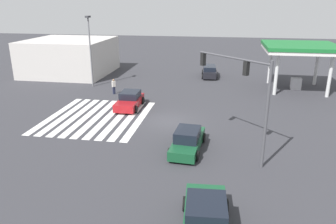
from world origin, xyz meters
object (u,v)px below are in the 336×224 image
traffic_signal_mast (245,87)px  car_0 (188,140)px  car_1 (206,217)px  car_4 (209,71)px  pedestrian (114,86)px  car_3 (130,100)px  street_light_pole_a (90,45)px

traffic_signal_mast → car_0: size_ratio=1.33×
car_1 → car_4: (-30.85, -1.35, -0.03)m
car_4 → pedestrian: (10.16, -9.69, 0.18)m
traffic_signal_mast → pedestrian: traffic_signal_mast is taller
car_1 → car_4: 30.88m
car_3 → pedestrian: pedestrian is taller
car_1 → car_3: car_1 is taller
pedestrian → street_light_pole_a: (-2.71, -3.50, 3.87)m
traffic_signal_mast → car_0: 5.25m
car_0 → pedestrian: bearing=40.8°
car_0 → street_light_pole_a: (-15.25, -12.85, 4.10)m
car_1 → pedestrian: bearing=24.5°
car_1 → car_3: bearing=22.6°
car_3 → pedestrian: 5.22m
street_light_pole_a → pedestrian: bearing=52.2°
car_0 → car_4: 22.70m
car_3 → car_4: 15.93m
car_3 → street_light_pole_a: (-7.00, -6.47, 4.09)m
car_3 → car_4: bearing=154.2°
car_1 → street_light_pole_a: 27.84m
traffic_signal_mast → street_light_pole_a: 22.61m
pedestrian → car_1: bearing=-16.2°
car_0 → street_light_pole_a: 20.36m
car_0 → car_1: 8.32m
car_0 → car_1: car_1 is taller
car_1 → car_3: (-16.41, -8.07, -0.07)m
car_0 → car_4: size_ratio=0.98×
traffic_signal_mast → car_0: bearing=37.9°
car_3 → street_light_pole_a: size_ratio=0.56×
car_3 → street_light_pole_a: bearing=-138.1°
pedestrian → car_0: bearing=-7.6°
car_4 → car_0: bearing=175.4°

